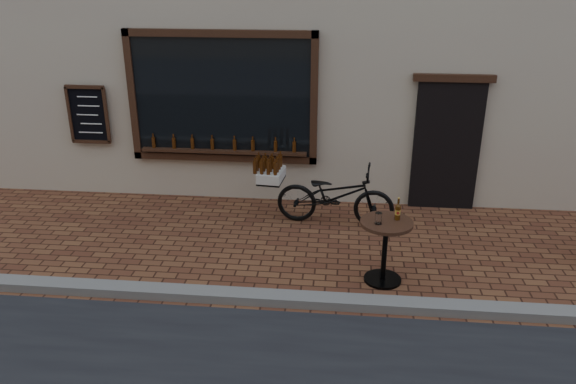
# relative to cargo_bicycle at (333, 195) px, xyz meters

# --- Properties ---
(ground) EXTENTS (90.00, 90.00, 0.00)m
(ground) POSITION_rel_cargo_bicycle_xyz_m (-0.03, -2.58, -0.51)
(ground) COLOR #552B1B
(ground) RESTS_ON ground
(kerb) EXTENTS (90.00, 0.25, 0.12)m
(kerb) POSITION_rel_cargo_bicycle_xyz_m (-0.03, -2.38, -0.45)
(kerb) COLOR slate
(kerb) RESTS_ON ground
(cargo_bicycle) EXTENTS (2.29, 0.84, 1.07)m
(cargo_bicycle) POSITION_rel_cargo_bicycle_xyz_m (0.00, 0.00, 0.00)
(cargo_bicycle) COLOR black
(cargo_bicycle) RESTS_ON ground
(bistro_table) EXTENTS (0.69, 0.69, 1.18)m
(bistro_table) POSITION_rel_cargo_bicycle_xyz_m (0.74, -1.71, 0.12)
(bistro_table) COLOR black
(bistro_table) RESTS_ON ground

